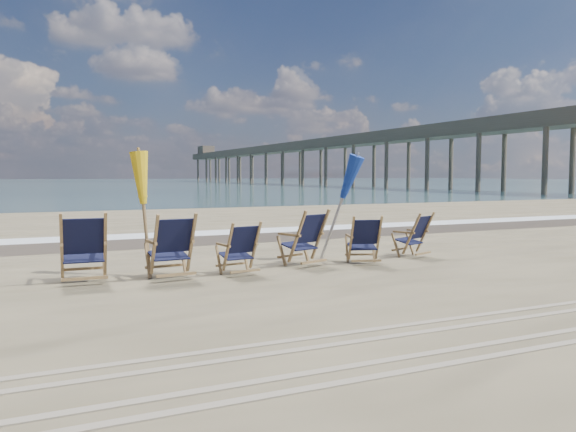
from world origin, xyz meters
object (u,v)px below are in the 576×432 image
Objects in this scene: beach_chair_2 at (255,247)px; beach_chair_4 at (379,240)px; umbrella_yellow at (144,184)px; fishing_pier at (317,157)px; umbrella_blue at (338,178)px; beach_chair_0 at (105,247)px; beach_chair_5 at (425,234)px; beach_chair_1 at (192,245)px; beach_chair_3 at (320,237)px.

beach_chair_2 is 0.98× the size of beach_chair_4.
umbrella_yellow is 0.01× the size of fishing_pier.
umbrella_yellow is 3.74m from umbrella_blue.
beach_chair_0 is 0.01× the size of fishing_pier.
beach_chair_5 is at bearing -142.54° from beach_chair_4.
beach_chair_2 is 2.44m from beach_chair_4.
beach_chair_5 is 0.43× the size of umbrella_blue.
beach_chair_1 is 1.28m from umbrella_yellow.
beach_chair_5 is at bearing 164.47° from beach_chair_3.
beach_chair_2 is 0.01× the size of fishing_pier.
beach_chair_4 is 81.29m from fishing_pier.
beach_chair_0 reaches higher than beach_chair_4.
beach_chair_5 is (6.27, 0.27, -0.10)m from beach_chair_0.
fishing_pier is at bearing -135.35° from beach_chair_3.
beach_chair_4 is 4.31m from umbrella_yellow.
umbrella_yellow is 0.95× the size of umbrella_blue.
beach_chair_1 is 82.87m from fishing_pier.
beach_chair_0 is at bearing -151.89° from umbrella_yellow.
umbrella_yellow is at bearing -45.29° from beach_chair_1.
beach_chair_0 reaches higher than beach_chair_3.
beach_chair_5 is 80.17m from fishing_pier.
beach_chair_0 reaches higher than beach_chair_2.
fishing_pier reaches higher than beach_chair_5.
umbrella_yellow is (-0.63, 0.55, 0.97)m from beach_chair_1.
umbrella_yellow reaches higher than beach_chair_1.
beach_chair_3 is 1.08m from beach_chair_4.
beach_chair_1 is at bearing 17.05° from beach_chair_4.
umbrella_blue is (2.03, 0.84, 1.15)m from beach_chair_2.
fishing_pier is at bearing 62.77° from umbrella_blue.
umbrella_yellow reaches higher than beach_chair_2.
beach_chair_3 is at bearing -18.56° from beach_chair_5.
umbrella_blue is at bearing -170.17° from beach_chair_1.
umbrella_blue reaches higher than umbrella_yellow.
beach_chair_0 is at bearing -13.56° from beach_chair_2.
beach_chair_1 is at bearing -40.95° from umbrella_yellow.
beach_chair_4 reaches higher than beach_chair_5.
beach_chair_2 is 3.94m from beach_chair_5.
umbrella_blue reaches higher than beach_chair_2.
beach_chair_5 is 0.45× the size of umbrella_yellow.
beach_chair_4 is 0.01× the size of fishing_pier.
beach_chair_4 is at bearing 139.41° from beach_chair_3.
beach_chair_0 is 1.04× the size of beach_chair_1.
umbrella_yellow is at bearing -149.21° from beach_chair_0.
beach_chair_4 is 0.46× the size of umbrella_yellow.
umbrella_blue reaches higher than beach_chair_0.
umbrella_blue is (-0.40, 0.84, 1.14)m from beach_chair_4.
beach_chair_3 is at bearing -4.72° from beach_chair_4.
fishing_pier reaches higher than beach_chair_2.
umbrella_yellow is 82.66m from fishing_pier.
umbrella_yellow is (-1.70, 0.60, 1.05)m from beach_chair_2.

